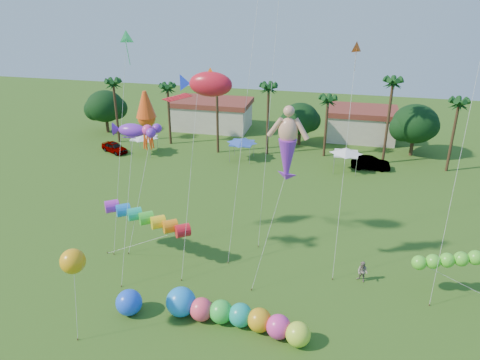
% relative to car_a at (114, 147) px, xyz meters
% --- Properties ---
extents(tree_line, '(69.46, 8.91, 11.00)m').
position_rel_car_a_xyz_m(tree_line, '(28.12, 8.36, 3.52)').
color(tree_line, '#3A2819').
rests_on(tree_line, ground).
extents(buildings_row, '(35.00, 7.00, 4.00)m').
position_rel_car_a_xyz_m(buildings_row, '(21.47, 14.37, 1.24)').
color(buildings_row, beige).
rests_on(buildings_row, ground).
extents(tent_row, '(31.00, 4.00, 0.60)m').
position_rel_car_a_xyz_m(tent_row, '(18.56, 0.70, 1.99)').
color(tent_row, white).
rests_on(tent_row, ground).
extents(car_a, '(4.76, 3.62, 1.51)m').
position_rel_car_a_xyz_m(car_a, '(0.00, 0.00, 0.00)').
color(car_a, '#4C4C54').
rests_on(car_a, ground).
extents(car_b, '(5.06, 1.91, 1.65)m').
position_rel_car_a_xyz_m(car_b, '(35.83, 1.73, 0.07)').
color(car_b, '#4C4C54').
rests_on(car_b, ground).
extents(spectator_b, '(1.14, 1.07, 1.86)m').
position_rel_car_a_xyz_m(spectator_b, '(34.59, -23.90, 0.17)').
color(spectator_b, gray).
rests_on(spectator_b, ground).
extents(caterpillar_inflatable, '(11.04, 3.31, 2.25)m').
position_rel_car_a_xyz_m(caterpillar_inflatable, '(25.26, -31.56, 0.19)').
color(caterpillar_inflatable, '#FF4361').
rests_on(caterpillar_inflatable, ground).
extents(blue_ball, '(1.98, 1.98, 1.98)m').
position_rel_car_a_xyz_m(blue_ball, '(17.48, -32.01, 0.23)').
color(blue_ball, '#1C53FD').
rests_on(blue_ball, ground).
extents(rainbow_tube, '(9.55, 4.62, 4.06)m').
position_rel_car_a_xyz_m(rainbow_tube, '(17.25, -24.97, 2.72)').
color(rainbow_tube, red).
rests_on(rainbow_tube, ground).
extents(green_worm, '(9.51, 2.81, 3.52)m').
position_rel_car_a_xyz_m(green_worm, '(38.72, -24.48, 2.07)').
color(green_worm, '#57D32F').
rests_on(green_worm, ground).
extents(orange_ball_kite, '(1.99, 1.99, 7.05)m').
position_rel_car_a_xyz_m(orange_ball_kite, '(15.39, -34.91, 5.44)').
color(orange_ball_kite, orange).
rests_on(orange_ball_kite, ground).
extents(merman_kite, '(3.43, 5.22, 13.91)m').
position_rel_car_a_xyz_m(merman_kite, '(27.82, -23.22, 10.21)').
color(merman_kite, tan).
rests_on(merman_kite, ground).
extents(fish_kite, '(5.74, 7.70, 16.49)m').
position_rel_car_a_xyz_m(fish_kite, '(21.09, -21.32, 14.59)').
color(fish_kite, red).
rests_on(fish_kite, ground).
extents(squid_kite, '(2.41, 4.93, 14.45)m').
position_rel_car_a_xyz_m(squid_kite, '(14.96, -20.78, 11.17)').
color(squid_kite, '#F04F13').
rests_on(squid_kite, ground).
extents(lobster_kite, '(4.38, 5.80, 12.93)m').
position_rel_car_a_xyz_m(lobster_kite, '(15.57, -24.97, 11.39)').
color(lobster_kite, purple).
rests_on(lobster_kite, ground).
extents(delta_kite_red, '(1.00, 5.42, 18.82)m').
position_rel_car_a_xyz_m(delta_kite_red, '(32.39, -19.41, 17.09)').
color(delta_kite_red, '#E95619').
rests_on(delta_kite_red, ground).
extents(delta_kite_green, '(2.36, 3.60, 19.45)m').
position_rel_car_a_xyz_m(delta_kite_green, '(14.14, -21.65, 17.78)').
color(delta_kite_green, '#30CD69').
rests_on(delta_kite_green, ground).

